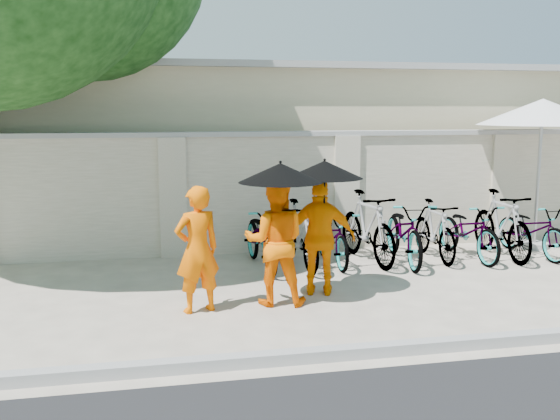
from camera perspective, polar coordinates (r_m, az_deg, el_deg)
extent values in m
plane|color=#C0B29F|center=(7.84, -1.37, -9.01)|extent=(80.00, 80.00, 0.00)
cube|color=gray|center=(6.26, 1.47, -13.25)|extent=(40.00, 0.16, 0.12)
cube|color=beige|center=(10.88, 0.80, 1.52)|extent=(20.00, 0.30, 2.00)
cube|color=beige|center=(14.74, 1.45, 5.86)|extent=(14.00, 6.00, 3.20)
imported|color=#FF6600|center=(7.60, -7.57, -3.59)|extent=(0.66, 0.53, 1.55)
imported|color=#FF6A00|center=(7.84, -0.43, -2.86)|extent=(0.91, 0.77, 1.63)
cylinder|color=black|center=(7.68, 0.04, 0.60)|extent=(0.02, 0.02, 0.76)
cone|color=black|center=(7.63, 0.04, 3.43)|extent=(1.04, 1.04, 0.24)
imported|color=#FF8400|center=(8.26, 3.74, -2.52)|extent=(0.98, 0.62, 1.55)
cylinder|color=black|center=(8.11, 4.07, 0.89)|extent=(0.02, 0.02, 0.81)
cone|color=black|center=(8.06, 4.10, 3.72)|extent=(0.99, 0.99, 0.23)
cylinder|color=gray|center=(12.06, 22.18, -2.98)|extent=(0.50, 0.50, 0.10)
cylinder|color=#A1A1A1|center=(11.89, 22.51, 2.36)|extent=(0.06, 0.06, 2.36)
cone|color=silver|center=(11.82, 22.87, 8.27)|extent=(2.28, 2.28, 0.45)
imported|color=#A1A1A1|center=(9.71, -1.64, -2.49)|extent=(0.76, 1.88, 0.97)
imported|color=#A1A1A1|center=(9.71, 1.82, -2.26)|extent=(0.63, 1.78, 1.05)
imported|color=#A1A1A1|center=(9.99, 4.86, -2.48)|extent=(0.58, 1.66, 0.87)
imported|color=#A1A1A1|center=(10.14, 7.99, -1.56)|extent=(0.76, 1.96, 1.15)
imported|color=#A1A1A1|center=(10.21, 11.33, -1.97)|extent=(0.90, 2.00, 1.02)
imported|color=#A1A1A1|center=(10.55, 13.96, -1.81)|extent=(0.51, 1.64, 0.98)
imported|color=#A1A1A1|center=(10.75, 16.87, -1.83)|extent=(0.75, 1.83, 0.94)
imported|color=#A1A1A1|center=(11.00, 19.60, -1.25)|extent=(0.59, 1.88, 1.12)
imported|color=#A1A1A1|center=(11.32, 22.08, -1.68)|extent=(0.79, 1.77, 0.90)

